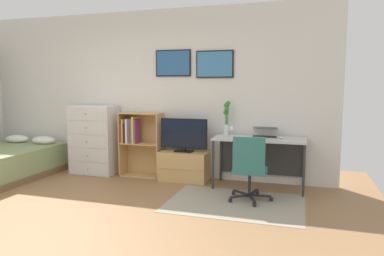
{
  "coord_description": "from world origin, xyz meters",
  "views": [
    {
      "loc": [
        2.5,
        -3.02,
        1.48
      ],
      "look_at": [
        1.1,
        1.5,
        0.92
      ],
      "focal_mm": 33.19,
      "sensor_mm": 36.0,
      "label": 1
    }
  ],
  "objects_px": {
    "bookshelf": "(138,139)",
    "tv_stand": "(184,166)",
    "dresser": "(94,140)",
    "laptop": "(265,133)",
    "bamboo_vase": "(227,117)",
    "television": "(184,135)",
    "desk": "(260,146)",
    "wine_glass": "(232,128)",
    "computer_mouse": "(281,138)",
    "office_chair": "(249,167)"
  },
  "relations": [
    {
      "from": "television",
      "to": "computer_mouse",
      "type": "height_order",
      "value": "television"
    },
    {
      "from": "laptop",
      "to": "computer_mouse",
      "type": "height_order",
      "value": "laptop"
    },
    {
      "from": "desk",
      "to": "bamboo_vase",
      "type": "xyz_separation_m",
      "value": [
        -0.52,
        0.1,
        0.41
      ]
    },
    {
      "from": "desk",
      "to": "office_chair",
      "type": "bearing_deg",
      "value": -93.42
    },
    {
      "from": "bookshelf",
      "to": "computer_mouse",
      "type": "height_order",
      "value": "bookshelf"
    },
    {
      "from": "dresser",
      "to": "office_chair",
      "type": "distance_m",
      "value": 2.83
    },
    {
      "from": "bookshelf",
      "to": "laptop",
      "type": "bearing_deg",
      "value": -0.69
    },
    {
      "from": "office_chair",
      "to": "wine_glass",
      "type": "bearing_deg",
      "value": 115.43
    },
    {
      "from": "tv_stand",
      "to": "bamboo_vase",
      "type": "relative_size",
      "value": 1.46
    },
    {
      "from": "laptop",
      "to": "dresser",
      "type": "bearing_deg",
      "value": 177.19
    },
    {
      "from": "dresser",
      "to": "bookshelf",
      "type": "relative_size",
      "value": 1.1
    },
    {
      "from": "tv_stand",
      "to": "television",
      "type": "bearing_deg",
      "value": -90.0
    },
    {
      "from": "bookshelf",
      "to": "television",
      "type": "height_order",
      "value": "bookshelf"
    },
    {
      "from": "television",
      "to": "office_chair",
      "type": "height_order",
      "value": "television"
    },
    {
      "from": "tv_stand",
      "to": "office_chair",
      "type": "xyz_separation_m",
      "value": [
        1.13,
        -0.76,
        0.23
      ]
    },
    {
      "from": "desk",
      "to": "bamboo_vase",
      "type": "height_order",
      "value": "bamboo_vase"
    },
    {
      "from": "dresser",
      "to": "tv_stand",
      "type": "xyz_separation_m",
      "value": [
        1.6,
        0.02,
        -0.35
      ]
    },
    {
      "from": "laptop",
      "to": "wine_glass",
      "type": "bearing_deg",
      "value": -165.64
    },
    {
      "from": "desk",
      "to": "dresser",
      "type": "bearing_deg",
      "value": -179.83
    },
    {
      "from": "tv_stand",
      "to": "bookshelf",
      "type": "bearing_deg",
      "value": 176.3
    },
    {
      "from": "office_chair",
      "to": "computer_mouse",
      "type": "distance_m",
      "value": 0.82
    },
    {
      "from": "dresser",
      "to": "wine_glass",
      "type": "relative_size",
      "value": 6.4
    },
    {
      "from": "television",
      "to": "wine_glass",
      "type": "distance_m",
      "value": 0.79
    },
    {
      "from": "tv_stand",
      "to": "laptop",
      "type": "relative_size",
      "value": 1.83
    },
    {
      "from": "bookshelf",
      "to": "desk",
      "type": "height_order",
      "value": "bookshelf"
    },
    {
      "from": "television",
      "to": "desk",
      "type": "height_order",
      "value": "television"
    },
    {
      "from": "wine_glass",
      "to": "office_chair",
      "type": "bearing_deg",
      "value": -61.23
    },
    {
      "from": "dresser",
      "to": "bookshelf",
      "type": "height_order",
      "value": "dresser"
    },
    {
      "from": "bookshelf",
      "to": "bamboo_vase",
      "type": "bearing_deg",
      "value": 1.48
    },
    {
      "from": "laptop",
      "to": "bamboo_vase",
      "type": "height_order",
      "value": "bamboo_vase"
    },
    {
      "from": "television",
      "to": "wine_glass",
      "type": "relative_size",
      "value": 4.18
    },
    {
      "from": "television",
      "to": "bamboo_vase",
      "type": "relative_size",
      "value": 1.45
    },
    {
      "from": "wine_glass",
      "to": "dresser",
      "type": "bearing_deg",
      "value": 177.44
    },
    {
      "from": "dresser",
      "to": "desk",
      "type": "bearing_deg",
      "value": 0.17
    },
    {
      "from": "computer_mouse",
      "to": "bamboo_vase",
      "type": "relative_size",
      "value": 0.2
    },
    {
      "from": "bookshelf",
      "to": "dresser",
      "type": "bearing_deg",
      "value": -174.94
    },
    {
      "from": "tv_stand",
      "to": "dresser",
      "type": "bearing_deg",
      "value": -179.46
    },
    {
      "from": "laptop",
      "to": "tv_stand",
      "type": "bearing_deg",
      "value": 177.64
    },
    {
      "from": "office_chair",
      "to": "laptop",
      "type": "height_order",
      "value": "laptop"
    },
    {
      "from": "office_chair",
      "to": "bamboo_vase",
      "type": "relative_size",
      "value": 1.66
    },
    {
      "from": "laptop",
      "to": "computer_mouse",
      "type": "relative_size",
      "value": 3.95
    },
    {
      "from": "bookshelf",
      "to": "tv_stand",
      "type": "relative_size",
      "value": 1.39
    },
    {
      "from": "television",
      "to": "laptop",
      "type": "relative_size",
      "value": 1.83
    },
    {
      "from": "laptop",
      "to": "bamboo_vase",
      "type": "xyz_separation_m",
      "value": [
        -0.58,
        0.06,
        0.21
      ]
    },
    {
      "from": "computer_mouse",
      "to": "laptop",
      "type": "bearing_deg",
      "value": 154.71
    },
    {
      "from": "laptop",
      "to": "bamboo_vase",
      "type": "relative_size",
      "value": 0.79
    },
    {
      "from": "dresser",
      "to": "wine_glass",
      "type": "height_order",
      "value": "dresser"
    },
    {
      "from": "dresser",
      "to": "desk",
      "type": "distance_m",
      "value": 2.77
    },
    {
      "from": "bookshelf",
      "to": "tv_stand",
      "type": "bearing_deg",
      "value": -3.7
    },
    {
      "from": "wine_glass",
      "to": "tv_stand",
      "type": "bearing_deg",
      "value": 171.1
    }
  ]
}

